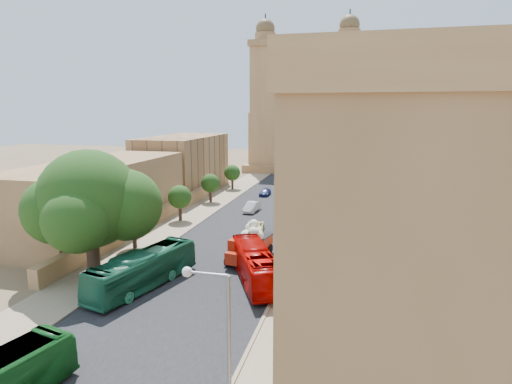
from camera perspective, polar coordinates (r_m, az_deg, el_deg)
The scene contains 34 objects.
ground at distance 34.05m, azimuth -10.90°, elevation -14.81°, with size 260.00×260.00×0.00m, color brown.
road_surface at distance 61.02m, azimuth 0.90°, elevation -2.99°, with size 14.00×140.00×0.01m, color black.
sidewalk_east at distance 59.68m, azimuth 9.84°, elevation -3.48°, with size 5.00×140.00×0.01m, color #8B755B.
sidewalk_west at distance 63.76m, azimuth -7.46°, elevation -2.48°, with size 5.00×140.00×0.01m, color #8B755B.
kerb_east at distance 59.88m, azimuth 7.45°, elevation -3.30°, with size 0.25×140.00×0.12m, color #8B755B.
kerb_west at distance 62.90m, azimuth -5.33°, elevation -2.57°, with size 0.25×140.00×0.12m, color #8B755B.
townhouse_a at distance 26.21m, azimuth 19.22°, elevation -8.09°, with size 9.00×14.00×16.40m.
townhouse_b at distance 39.86m, azimuth 17.37°, elevation -2.66°, with size 9.00×14.00×14.90m.
townhouse_c at distance 53.37m, azimuth 16.62°, elevation 2.09°, with size 9.00×14.00×17.40m.
townhouse_d at distance 67.32m, azimuth 16.06°, elevation 3.22°, with size 9.00×14.00×15.90m.
corner_block at distance 13.50m, azimuth 27.50°, elevation -20.45°, with size 9.20×10.20×15.70m.
west_wall at distance 55.95m, azimuth -14.07°, elevation -3.67°, with size 1.00×40.00×1.80m, color #956B43.
west_building_low at distance 56.37m, azimuth -20.12°, elevation -0.47°, with size 10.00×28.00×8.40m, color brown.
west_building_mid at distance 78.84m, azimuth -9.63°, elevation 3.71°, with size 10.00×22.00×10.00m, color #9E7248.
church at distance 107.29m, azimuth 6.81°, elevation 8.08°, with size 28.00×22.50×36.30m.
ficus_tree at distance 39.79m, azimuth -21.21°, elevation -1.34°, with size 11.39×10.48×11.39m.
street_tree_a at distance 47.39m, azimuth -16.03°, elevation -3.24°, with size 3.34×3.34×5.13m.
street_tree_b at distance 57.86m, azimuth -10.14°, elevation -0.66°, with size 3.14×3.14×4.83m.
street_tree_c at distance 68.82m, azimuth -6.10°, elevation 1.17°, with size 3.01×3.01×4.63m.
street_tree_d at distance 80.07m, azimuth -3.18°, elevation 2.56°, with size 2.98×2.98×4.58m.
streetlamp at distance 19.17m, azimuth -5.06°, elevation -18.72°, with size 2.11×0.44×8.22m.
red_truck at distance 42.55m, azimuth -0.88°, elevation -6.83°, with size 3.66×6.94×3.87m.
olive_pickup at distance 50.25m, azimuth 4.34°, elevation -4.82°, with size 2.71×5.43×2.18m.
bus_green_north at distance 37.47m, azimuth -14.81°, elevation -9.95°, with size 2.62×11.19×3.12m, color #1B6342.
bus_red_east at distance 37.49m, azimuth -0.08°, elevation -9.64°, with size 2.53×10.83×3.02m, color #C10400.
bus_cream_east at distance 58.47m, azimuth 6.87°, elevation -2.17°, with size 2.55×10.88×3.03m, color beige.
car_blue_a at distance 44.78m, azimuth -10.75°, elevation -7.62°, with size 1.38×3.42×1.16m, color #2E57A3.
car_white_a at distance 62.43m, azimuth -0.57°, elevation -2.00°, with size 1.52×4.35×1.43m, color silver.
car_cream at distance 52.74m, azimuth -0.09°, elevation -4.53°, with size 2.08×4.51×1.25m, color beige.
car_dkblue at distance 74.25m, azimuth 1.22°, elevation -0.05°, with size 1.57×3.86×1.12m, color navy.
car_white_b at distance 65.83m, azimuth 6.13°, elevation -1.52°, with size 1.34×3.34×1.14m, color silver.
car_blue_b at distance 86.25m, azimuth 3.10°, elevation 1.51°, with size 1.28×3.66×1.21m, color #466CB8.
pedestrian_a at distance 34.21m, azimuth 3.08°, elevation -12.79°, with size 0.67×0.44×1.85m, color #28262A.
pedestrian_c at distance 47.39m, azimuth 9.55°, elevation -6.17°, with size 1.02×0.43×1.75m, color #34333A.
Camera 1 is at (13.25, -27.73, 14.67)m, focal length 30.00 mm.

